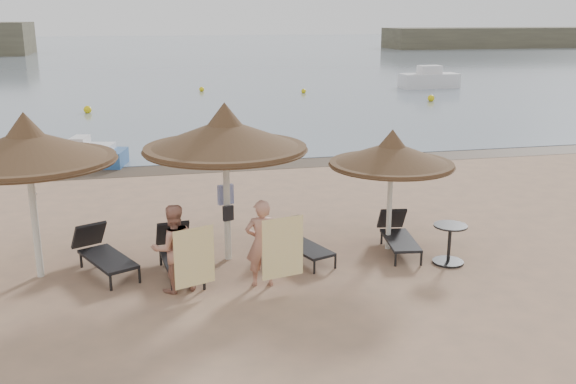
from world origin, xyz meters
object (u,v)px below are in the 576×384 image
person_left (173,241)px  person_right (262,236)px  lounger_far_left (102,252)px  lounger_near_left (178,252)px  lounger_far_right (398,234)px  palapa_right (392,155)px  palapa_center (225,136)px  palapa_left (27,147)px  lounger_near_right (299,241)px  pedal_boat (92,155)px  side_table (449,245)px

person_left → person_right: size_ratio=0.99×
lounger_far_left → lounger_near_left: size_ratio=0.99×
lounger_far_right → person_right: bearing=-150.9°
palapa_right → palapa_center: bearing=177.2°
palapa_center → lounger_far_left: palapa_center is taller
palapa_left → person_right: 4.65m
palapa_left → lounger_far_right: 7.69m
palapa_right → lounger_near_left: palapa_right is taller
palapa_right → lounger_near_right: (-2.01, -0.06, -1.75)m
lounger_far_left → lounger_near_left: 1.52m
lounger_far_left → pedal_boat: 9.63m
palapa_left → side_table: size_ratio=3.96×
person_left → pedal_boat: person_left is taller
lounger_near_right → palapa_right: bearing=-18.6°
lounger_far_left → person_left: person_left is taller
person_right → pedal_boat: (-3.77, 11.01, -0.60)m
lounger_far_left → lounger_near_right: (3.99, -0.16, -0.04)m
side_table → person_right: 3.99m
lounger_near_left → person_left: bearing=-103.6°
palapa_right → side_table: 2.21m
palapa_right → side_table: size_ratio=3.23×
pedal_boat → lounger_near_right: bearing=-50.9°
lounger_far_left → lounger_near_left: (1.47, -0.37, 0.01)m
lounger_far_right → side_table: bearing=-44.8°
palapa_right → lounger_near_left: size_ratio=1.32×
lounger_near_left → palapa_left: bearing=166.9°
person_right → palapa_left: bearing=-12.0°
lounger_near_right → person_left: person_left is taller
side_table → palapa_center: bearing=164.1°
lounger_near_left → person_left: 1.10m
side_table → pedal_boat: size_ratio=0.35×
lounger_far_left → lounger_near_right: lounger_far_left is taller
palapa_center → side_table: 5.07m
person_left → lounger_near_left: bearing=-109.9°
palapa_center → pedal_boat: 10.34m
person_right → lounger_near_left: bearing=-28.5°
palapa_right → side_table: palapa_right is taller
palapa_left → lounger_far_right: (7.36, -0.16, -2.22)m
lounger_near_right → side_table: side_table is taller
person_left → pedal_boat: size_ratio=0.81×
palapa_right → lounger_far_right: bearing=-30.1°
palapa_left → person_right: (4.15, -1.37, -1.60)m
pedal_boat → lounger_far_right: bearing=-41.6°
palapa_left → palapa_center: size_ratio=0.98×
lounger_far_left → person_right: size_ratio=1.03×
lounger_far_left → person_right: person_right is taller
lounger_near_left → pedal_boat: size_ratio=0.85×
palapa_center → person_left: bearing=-130.6°
lounger_near_left → person_right: person_right is taller
lounger_near_left → lounger_far_right: size_ratio=1.11×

